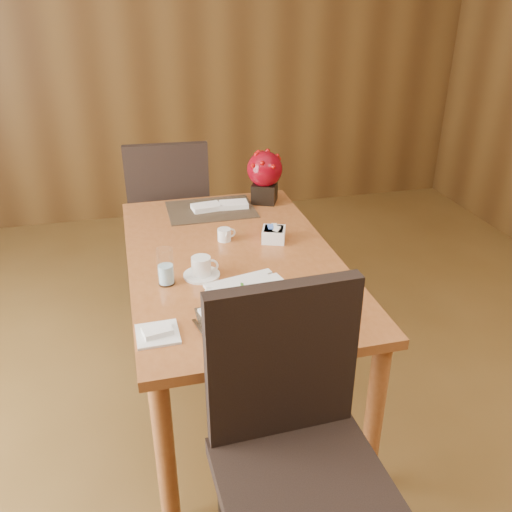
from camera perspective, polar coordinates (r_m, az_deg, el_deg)
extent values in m
plane|color=brown|center=(2.39, 1.14, -23.05)|extent=(6.00, 6.00, 0.00)
cube|color=brown|center=(4.51, -9.41, 21.30)|extent=(5.00, 0.02, 2.80)
cube|color=#A25B2D|center=(2.38, -2.46, -0.45)|extent=(0.90, 1.50, 0.04)
cylinder|color=#A25B2D|center=(2.02, -9.49, -20.29)|extent=(0.07, 0.07, 0.71)
cylinder|color=#A25B2D|center=(3.13, -11.97, -1.66)|extent=(0.07, 0.07, 0.71)
cylinder|color=#A25B2D|center=(2.18, 12.28, -16.40)|extent=(0.07, 0.07, 0.71)
cylinder|color=#A25B2D|center=(3.23, 1.91, -0.08)|extent=(0.07, 0.07, 0.71)
cube|color=black|center=(1.91, 0.96, -7.27)|extent=(0.45, 0.33, 0.01)
cube|color=black|center=(2.86, -4.75, 4.90)|extent=(0.45, 0.33, 0.01)
cube|color=white|center=(1.92, -0.23, -6.98)|extent=(0.36, 0.36, 0.01)
cube|color=white|center=(1.89, -0.23, -5.51)|extent=(0.26, 0.26, 0.10)
cylinder|color=tan|center=(1.88, -0.23, -5.44)|extent=(0.20, 0.20, 0.08)
cylinder|color=white|center=(2.22, -5.74, -2.00)|extent=(0.15, 0.15, 0.01)
cylinder|color=white|center=(2.20, -5.79, -1.03)|extent=(0.10, 0.10, 0.07)
cylinder|color=black|center=(2.19, -5.83, -0.28)|extent=(0.07, 0.07, 0.01)
cylinder|color=white|center=(2.15, -9.51, -1.13)|extent=(0.08, 0.08, 0.15)
cube|color=white|center=(2.50, 1.88, 2.26)|extent=(0.13, 0.13, 0.06)
cube|color=black|center=(2.95, 0.90, 6.70)|extent=(0.17, 0.17, 0.11)
sphere|color=maroon|center=(2.90, 0.92, 9.14)|extent=(0.19, 0.19, 0.19)
cube|color=white|center=(1.89, -10.32, -8.09)|extent=(0.15, 0.15, 0.01)
cube|color=black|center=(1.74, 5.15, -23.28)|extent=(0.51, 0.51, 0.06)
cube|color=black|center=(1.68, 2.80, -10.98)|extent=(0.48, 0.07, 0.54)
cylinder|color=black|center=(2.03, -3.43, -25.02)|extent=(0.04, 0.04, 0.46)
cylinder|color=black|center=(2.12, 8.32, -22.40)|extent=(0.04, 0.04, 0.46)
cube|color=black|center=(3.42, -9.00, 3.55)|extent=(0.51, 0.51, 0.06)
cube|color=black|center=(3.11, -9.23, 6.90)|extent=(0.46, 0.08, 0.52)
cylinder|color=black|center=(3.72, -5.78, 1.37)|extent=(0.04, 0.04, 0.45)
cylinder|color=black|center=(3.36, -5.18, -1.52)|extent=(0.04, 0.04, 0.45)
cylinder|color=black|center=(3.71, -11.90, 0.87)|extent=(0.04, 0.04, 0.45)
cylinder|color=black|center=(3.36, -11.94, -2.08)|extent=(0.04, 0.04, 0.45)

